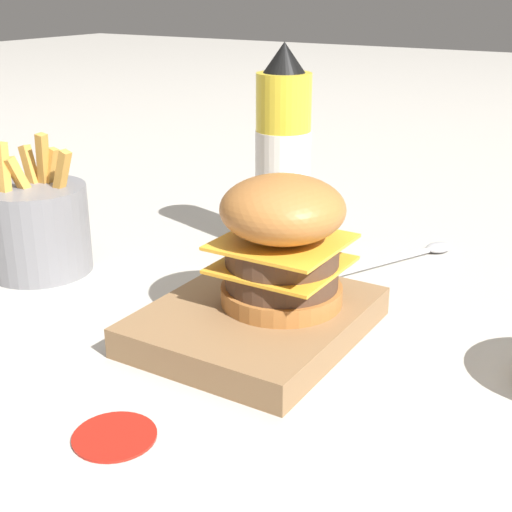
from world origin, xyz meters
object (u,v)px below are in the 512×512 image
(burger, at_px, (282,240))
(ketchup_bottle, at_px, (283,160))
(fries_basket, at_px, (38,228))
(serving_board, at_px, (256,321))
(spoon, at_px, (415,254))

(burger, relative_size, ketchup_bottle, 0.49)
(burger, xyz_separation_m, fries_basket, (-0.01, 0.30, -0.04))
(serving_board, bearing_deg, fries_basket, 88.36)
(serving_board, xyz_separation_m, burger, (0.02, -0.01, 0.07))
(serving_board, relative_size, ketchup_bottle, 0.87)
(ketchup_bottle, distance_m, spoon, 0.19)
(fries_basket, bearing_deg, burger, -87.45)
(serving_board, height_order, ketchup_bottle, ketchup_bottle)
(burger, height_order, fries_basket, fries_basket)
(ketchup_bottle, height_order, fries_basket, ketchup_bottle)
(spoon, bearing_deg, burger, -164.08)
(burger, xyz_separation_m, ketchup_bottle, (0.19, 0.11, 0.02))
(spoon, bearing_deg, fries_basket, 152.63)
(ketchup_bottle, relative_size, spoon, 1.43)
(ketchup_bottle, xyz_separation_m, spoon, (0.05, -0.15, -0.11))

